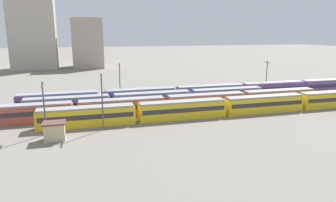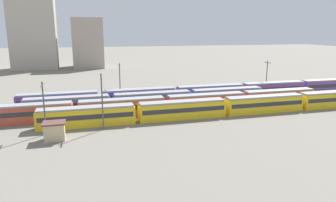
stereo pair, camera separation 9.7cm
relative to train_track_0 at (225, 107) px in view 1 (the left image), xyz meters
The scene contains 12 objects.
ground_plane 31.77m from the train_track_0, 165.76° to the left, with size 600.00×600.00×0.00m, color slate.
train_track_0 is the anchor object (origin of this frame).
train_track_1 12.67m from the train_track_0, 155.77° to the left, with size 74.70×3.06×3.75m.
train_track_2 16.88m from the train_track_0, 141.96° to the left, with size 55.80×3.06×3.75m.
train_track_3 20.22m from the train_track_0, 50.50° to the left, with size 112.50×3.06×3.75m.
catenary_pole_0 26.00m from the train_track_0, behind, with size 0.24×3.20×10.28m.
catenary_pole_1 27.44m from the train_track_0, 136.54° to the left, with size 0.24×3.20×9.83m.
catenary_pole_2 35.57m from the train_track_0, behind, with size 0.24×3.20×9.27m.
catenary_pole_3 29.25m from the train_track_0, 40.51° to the left, with size 0.24×3.20×9.42m.
signal_hut 34.25m from the train_track_0, 169.12° to the right, with size 3.60×3.00×3.04m.
distant_building_1 113.13m from the train_track_0, 116.18° to the left, with size 20.15×13.18×32.44m, color #B2A899.
distant_building_2 104.32m from the train_track_0, 104.11° to the left, with size 14.29×17.80×23.75m, color #A89989.
Camera 1 is at (1.98, -57.89, 17.48)m, focal length 33.01 mm.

